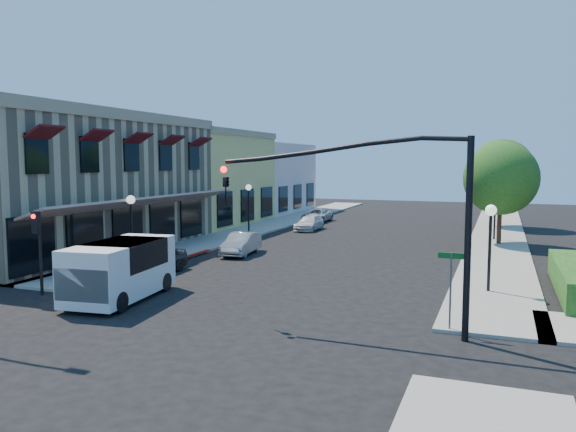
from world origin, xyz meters
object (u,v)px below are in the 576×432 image
(parked_car_c, at_px, (309,223))
(lamppost_left_near, at_px, (131,212))
(signal_mast_arm, at_px, (395,201))
(parked_car_b, at_px, (241,244))
(street_tree_a, at_px, (501,178))
(parked_car_d, at_px, (317,215))
(street_name_sign, at_px, (451,278))
(lamppost_left_far, at_px, (249,196))
(parked_car_a, at_px, (153,260))
(secondary_signal, at_px, (38,237))
(lamppost_right_far, at_px, (495,200))
(lamppost_right_near, at_px, (490,226))
(white_van, at_px, (119,267))
(street_tree_b, at_px, (501,170))

(parked_car_c, bearing_deg, lamppost_left_near, -101.67)
(signal_mast_arm, height_order, parked_car_b, signal_mast_arm)
(street_tree_a, distance_m, parked_car_d, 17.69)
(street_name_sign, relative_size, lamppost_left_far, 0.70)
(street_name_sign, bearing_deg, parked_car_c, 118.35)
(parked_car_a, bearing_deg, secondary_signal, -108.29)
(lamppost_right_far, bearing_deg, lamppost_right_near, -90.00)
(lamppost_right_near, bearing_deg, white_van, -155.21)
(lamppost_left_near, bearing_deg, white_van, -57.24)
(street_name_sign, bearing_deg, parked_car_d, 115.36)
(street_tree_b, distance_m, street_name_sign, 29.96)
(parked_car_c, relative_size, parked_car_d, 0.91)
(white_van, xyz_separation_m, parked_car_b, (-0.20, 11.05, -0.66))
(street_tree_a, relative_size, lamppost_left_far, 1.82)
(secondary_signal, xyz_separation_m, parked_car_d, (1.92, 29.45, -1.75))
(street_tree_a, xyz_separation_m, lamppost_right_far, (-0.30, 2.00, -1.46))
(lamppost_left_near, relative_size, lamppost_right_near, 1.00)
(white_van, height_order, parked_car_d, white_van)
(lamppost_left_near, bearing_deg, parked_car_d, 83.96)
(street_tree_a, relative_size, signal_mast_arm, 0.81)
(street_tree_b, relative_size, lamppost_left_near, 1.97)
(street_tree_a, distance_m, signal_mast_arm, 20.71)
(lamppost_left_near, relative_size, parked_car_a, 0.90)
(street_tree_b, xyz_separation_m, parked_car_a, (-15.00, -25.53, -3.87))
(signal_mast_arm, distance_m, secondary_signal, 13.97)
(lamppost_right_far, bearing_deg, parked_car_c, 175.70)
(street_name_sign, bearing_deg, lamppost_right_near, 80.22)
(lamppost_left_far, bearing_deg, parked_car_d, 74.72)
(signal_mast_arm, relative_size, lamppost_right_near, 2.24)
(street_tree_b, bearing_deg, street_name_sign, -92.50)
(street_name_sign, distance_m, parked_car_c, 25.93)
(parked_car_d, bearing_deg, lamppost_left_far, -104.43)
(signal_mast_arm, height_order, street_name_sign, signal_mast_arm)
(lamppost_left_far, bearing_deg, street_tree_a, 0.00)
(street_tree_b, relative_size, signal_mast_arm, 0.88)
(parked_car_b, bearing_deg, lamppost_right_far, 33.28)
(signal_mast_arm, height_order, lamppost_right_far, signal_mast_arm)
(signal_mast_arm, relative_size, lamppost_left_far, 2.24)
(white_van, bearing_deg, parked_car_d, 92.92)
(lamppost_left_near, height_order, parked_car_c, lamppost_left_near)
(parked_car_c, bearing_deg, parked_car_a, -93.71)
(white_van, xyz_separation_m, parked_car_d, (-1.48, 28.91, -0.71))
(white_van, distance_m, parked_car_d, 28.95)
(parked_car_a, relative_size, parked_car_b, 1.06)
(signal_mast_arm, bearing_deg, parked_car_c, 114.39)
(parked_car_c, bearing_deg, street_tree_a, -11.83)
(parked_car_b, bearing_deg, white_van, -95.30)
(signal_mast_arm, bearing_deg, parked_car_a, 157.57)
(parked_car_a, height_order, parked_car_c, parked_car_a)
(street_tree_a, xyz_separation_m, street_tree_b, (0.00, 10.00, 0.35))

